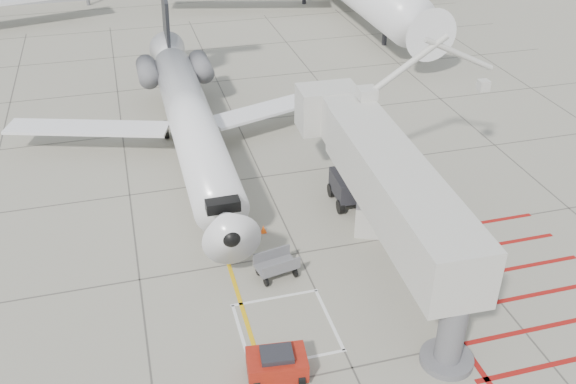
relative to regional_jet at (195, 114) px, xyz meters
name	(u,v)px	position (x,y,z in m)	size (l,w,h in m)	color
ground_plane	(322,304)	(3.61, -13.63, -3.96)	(260.00, 260.00, 0.00)	gray
regional_jet	(195,114)	(0.00, 0.00, 0.00)	(23.99, 30.25, 7.93)	white
jet_bridge	(396,201)	(7.73, -11.79, -0.15)	(9.04, 19.08, 7.63)	beige
pushback_tug	(277,364)	(0.53, -17.22, -3.27)	(2.38, 1.48, 1.39)	#9C1C0F
baggage_cart	(277,265)	(2.10, -11.05, -3.34)	(1.97, 1.24, 1.24)	#5E5E63
ground_power_unit	(378,218)	(8.20, -8.97, -3.03)	(2.37, 1.38, 1.87)	#BAB8B1
cone_nose	(234,247)	(0.52, -8.50, -3.75)	(0.31, 0.31, 0.44)	#ED510C
cone_side	(263,229)	(2.33, -7.34, -3.75)	(0.31, 0.31, 0.43)	#FF530D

